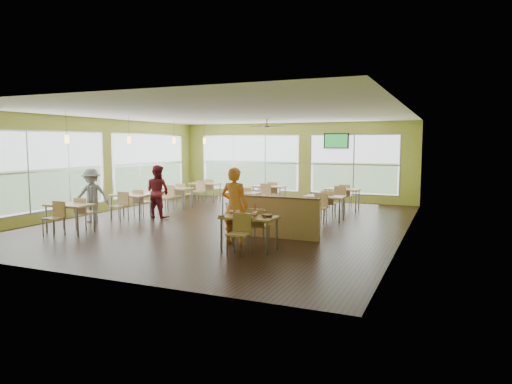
# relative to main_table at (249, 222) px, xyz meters

# --- Properties ---
(room) EXTENTS (12.00, 12.04, 3.20)m
(room) POSITION_rel_main_table_xyz_m (-2.00, 3.00, 0.97)
(room) COLOR black
(room) RESTS_ON ground
(window_bays) EXTENTS (9.24, 10.24, 2.38)m
(window_bays) POSITION_rel_main_table_xyz_m (-4.65, 6.08, 0.85)
(window_bays) COLOR white
(window_bays) RESTS_ON room
(main_table) EXTENTS (1.22, 1.52, 0.87)m
(main_table) POSITION_rel_main_table_xyz_m (0.00, 0.00, 0.00)
(main_table) COLOR tan
(main_table) RESTS_ON floor
(half_wall_divider) EXTENTS (2.40, 0.14, 1.04)m
(half_wall_divider) POSITION_rel_main_table_xyz_m (0.00, 1.45, -0.11)
(half_wall_divider) COLOR tan
(half_wall_divider) RESTS_ON floor
(dining_tables) EXTENTS (6.92, 8.72, 0.87)m
(dining_tables) POSITION_rel_main_table_xyz_m (-3.05, 4.71, -0.00)
(dining_tables) COLOR tan
(dining_tables) RESTS_ON floor
(pendant_lights) EXTENTS (0.11, 7.31, 0.86)m
(pendant_lights) POSITION_rel_main_table_xyz_m (-5.20, 3.68, 1.82)
(pendant_lights) COLOR #2D2119
(pendant_lights) RESTS_ON ceiling
(ceiling_fan) EXTENTS (1.25, 1.25, 0.29)m
(ceiling_fan) POSITION_rel_main_table_xyz_m (-2.00, 6.00, 2.32)
(ceiling_fan) COLOR #2D2119
(ceiling_fan) RESTS_ON ceiling
(tv_backwall) EXTENTS (1.00, 0.07, 0.60)m
(tv_backwall) POSITION_rel_main_table_xyz_m (-0.20, 8.90, 1.82)
(tv_backwall) COLOR black
(tv_backwall) RESTS_ON wall_back
(man_plaid) EXTENTS (0.67, 0.45, 1.80)m
(man_plaid) POSITION_rel_main_table_xyz_m (-0.55, 0.40, 0.27)
(man_plaid) COLOR #F64B1B
(man_plaid) RESTS_ON floor
(patron_maroon) EXTENTS (0.87, 0.71, 1.67)m
(patron_maroon) POSITION_rel_main_table_xyz_m (-4.45, 2.87, 0.21)
(patron_maroon) COLOR maroon
(patron_maroon) RESTS_ON floor
(patron_grey) EXTENTS (1.19, 0.97, 1.60)m
(patron_grey) POSITION_rel_main_table_xyz_m (-5.83, 1.48, 0.17)
(patron_grey) COLOR slate
(patron_grey) RESTS_ON floor
(cup_blue) EXTENTS (0.09, 0.09, 0.33)m
(cup_blue) POSITION_rel_main_table_xyz_m (-0.41, -0.06, 0.19)
(cup_blue) COLOR white
(cup_blue) RESTS_ON main_table
(cup_yellow) EXTENTS (0.10, 0.10, 0.35)m
(cup_yellow) POSITION_rel_main_table_xyz_m (-0.21, -0.16, 0.19)
(cup_yellow) COLOR white
(cup_yellow) RESTS_ON main_table
(cup_red_near) EXTENTS (0.09, 0.09, 0.34)m
(cup_red_near) POSITION_rel_main_table_xyz_m (0.19, -0.09, 0.19)
(cup_red_near) COLOR white
(cup_red_near) RESTS_ON main_table
(cup_red_far) EXTENTS (0.09, 0.09, 0.34)m
(cup_red_far) POSITION_rel_main_table_xyz_m (0.22, -0.23, 0.19)
(cup_red_far) COLOR white
(cup_red_far) RESTS_ON main_table
(food_basket) EXTENTS (0.25, 0.25, 0.06)m
(food_basket) POSITION_rel_main_table_xyz_m (0.40, 0.05, 0.15)
(food_basket) COLOR black
(food_basket) RESTS_ON main_table
(ketchup_cup) EXTENTS (0.06, 0.06, 0.03)m
(ketchup_cup) POSITION_rel_main_table_xyz_m (0.42, -0.14, 0.13)
(ketchup_cup) COLOR #B42D16
(ketchup_cup) RESTS_ON main_table
(wrapper_left) EXTENTS (0.19, 0.18, 0.04)m
(wrapper_left) POSITION_rel_main_table_xyz_m (-0.53, -0.30, 0.14)
(wrapper_left) COLOR tan
(wrapper_left) RESTS_ON main_table
(wrapper_mid) EXTENTS (0.21, 0.20, 0.05)m
(wrapper_mid) POSITION_rel_main_table_xyz_m (0.04, 0.12, 0.14)
(wrapper_mid) COLOR tan
(wrapper_mid) RESTS_ON main_table
(wrapper_right) EXTENTS (0.15, 0.14, 0.03)m
(wrapper_right) POSITION_rel_main_table_xyz_m (0.16, -0.30, 0.14)
(wrapper_right) COLOR tan
(wrapper_right) RESTS_ON main_table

